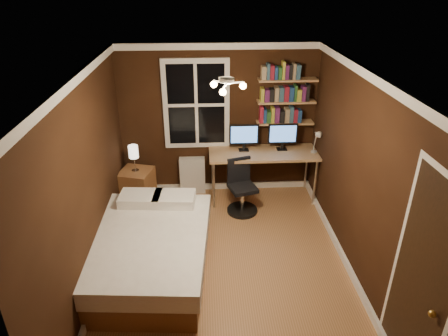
{
  "coord_description": "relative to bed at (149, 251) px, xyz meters",
  "views": [
    {
      "loc": [
        -0.25,
        -4.09,
        3.47
      ],
      "look_at": [
        0.0,
        0.45,
        1.21
      ],
      "focal_mm": 32.0,
      "sensor_mm": 36.0,
      "label": 1
    }
  ],
  "objects": [
    {
      "name": "floor",
      "position": [
        0.97,
        0.0,
        -0.29
      ],
      "size": [
        4.2,
        4.2,
        0.0
      ],
      "primitive_type": "plane",
      "color": "olive",
      "rests_on": "ground"
    },
    {
      "name": "wall_back",
      "position": [
        0.97,
        2.1,
        0.96
      ],
      "size": [
        3.2,
        0.04,
        2.5
      ],
      "primitive_type": "cube",
      "color": "black",
      "rests_on": "ground"
    },
    {
      "name": "wall_left",
      "position": [
        -0.63,
        0.0,
        0.96
      ],
      "size": [
        0.04,
        4.2,
        2.5
      ],
      "primitive_type": "cube",
      "color": "black",
      "rests_on": "ground"
    },
    {
      "name": "wall_right",
      "position": [
        2.57,
        0.0,
        0.96
      ],
      "size": [
        0.04,
        4.2,
        2.5
      ],
      "primitive_type": "cube",
      "color": "black",
      "rests_on": "ground"
    },
    {
      "name": "ceiling",
      "position": [
        0.97,
        0.0,
        2.21
      ],
      "size": [
        3.2,
        4.2,
        0.02
      ],
      "primitive_type": "cube",
      "color": "white",
      "rests_on": "wall_back"
    },
    {
      "name": "window",
      "position": [
        0.62,
        2.07,
        1.26
      ],
      "size": [
        1.06,
        0.06,
        1.46
      ],
      "primitive_type": "cube",
      "color": "white",
      "rests_on": "wall_back"
    },
    {
      "name": "door",
      "position": [
        2.56,
        -1.55,
        0.73
      ],
      "size": [
        0.03,
        0.82,
        2.05
      ],
      "primitive_type": null,
      "color": "black",
      "rests_on": "ground"
    },
    {
      "name": "door_knob",
      "position": [
        2.52,
        -1.85,
        0.71
      ],
      "size": [
        0.06,
        0.06,
        0.06
      ],
      "primitive_type": "sphere",
      "color": "gold",
      "rests_on": "door"
    },
    {
      "name": "ceiling_fixture",
      "position": [
        0.97,
        -0.1,
        2.11
      ],
      "size": [
        0.44,
        0.44,
        0.18
      ],
      "primitive_type": null,
      "color": "beige",
      "rests_on": "ceiling"
    },
    {
      "name": "bookshelf_lower",
      "position": [
        2.05,
        1.98,
        0.96
      ],
      "size": [
        0.92,
        0.22,
        0.03
      ],
      "primitive_type": "cube",
      "color": "#A4804F",
      "rests_on": "wall_back"
    },
    {
      "name": "books_row_lower",
      "position": [
        2.05,
        1.98,
        1.09
      ],
      "size": [
        0.6,
        0.16,
        0.23
      ],
      "primitive_type": null,
      "color": "maroon",
      "rests_on": "bookshelf_lower"
    },
    {
      "name": "bookshelf_middle",
      "position": [
        2.05,
        1.98,
        1.31
      ],
      "size": [
        0.92,
        0.22,
        0.03
      ],
      "primitive_type": "cube",
      "color": "#A4804F",
      "rests_on": "wall_back"
    },
    {
      "name": "books_row_middle",
      "position": [
        2.05,
        1.98,
        1.44
      ],
      "size": [
        0.66,
        0.16,
        0.23
      ],
      "primitive_type": null,
      "color": "navy",
      "rests_on": "bookshelf_middle"
    },
    {
      "name": "bookshelf_upper",
      "position": [
        2.05,
        1.98,
        1.66
      ],
      "size": [
        0.92,
        0.22,
        0.03
      ],
      "primitive_type": "cube",
      "color": "#A4804F",
      "rests_on": "wall_back"
    },
    {
      "name": "books_row_upper",
      "position": [
        2.05,
        1.98,
        1.79
      ],
      "size": [
        0.6,
        0.16,
        0.23
      ],
      "primitive_type": null,
      "color": "#245223",
      "rests_on": "bookshelf_upper"
    },
    {
      "name": "bed",
      "position": [
        0.0,
        0.0,
        0.0
      ],
      "size": [
        1.61,
        2.13,
        0.69
      ],
      "rotation": [
        0.0,
        0.0,
        -0.08
      ],
      "color": "brown",
      "rests_on": "ground"
    },
    {
      "name": "nightstand",
      "position": [
        -0.38,
        1.65,
        0.01
      ],
      "size": [
        0.59,
        0.59,
        0.6
      ],
      "primitive_type": "cube",
      "rotation": [
        0.0,
        0.0,
        -0.27
      ],
      "color": "brown",
      "rests_on": "ground"
    },
    {
      "name": "bedside_lamp",
      "position": [
        -0.38,
        1.65,
        0.53
      ],
      "size": [
        0.15,
        0.15,
        0.44
      ],
      "primitive_type": null,
      "color": "#F2E3CB",
      "rests_on": "nightstand"
    },
    {
      "name": "radiator",
      "position": [
        0.52,
        1.99,
        0.03
      ],
      "size": [
        0.43,
        0.15,
        0.64
      ],
      "primitive_type": "cube",
      "color": "silver",
      "rests_on": "ground"
    },
    {
      "name": "desk",
      "position": [
        1.68,
        1.76,
        0.48
      ],
      "size": [
        1.75,
        0.66,
        0.83
      ],
      "color": "#A4804F",
      "rests_on": "ground"
    },
    {
      "name": "monitor_left",
      "position": [
        1.37,
        1.84,
        0.76
      ],
      "size": [
        0.47,
        0.12,
        0.45
      ],
      "primitive_type": null,
      "color": "black",
      "rests_on": "desk"
    },
    {
      "name": "monitor_right",
      "position": [
        2.0,
        1.84,
        0.76
      ],
      "size": [
        0.47,
        0.12,
        0.45
      ],
      "primitive_type": null,
      "color": "black",
      "rests_on": "desk"
    },
    {
      "name": "desk_lamp",
      "position": [
        2.5,
        1.62,
        0.76
      ],
      "size": [
        0.14,
        0.32,
        0.44
      ],
      "primitive_type": null,
      "color": "silver",
      "rests_on": "desk"
    },
    {
      "name": "office_chair",
      "position": [
        1.3,
        1.34,
        0.02
      ],
      "size": [
        0.49,
        0.49,
        0.87
      ],
      "rotation": [
        0.0,
        0.0,
        0.29
      ],
      "color": "black",
      "rests_on": "ground"
    }
  ]
}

